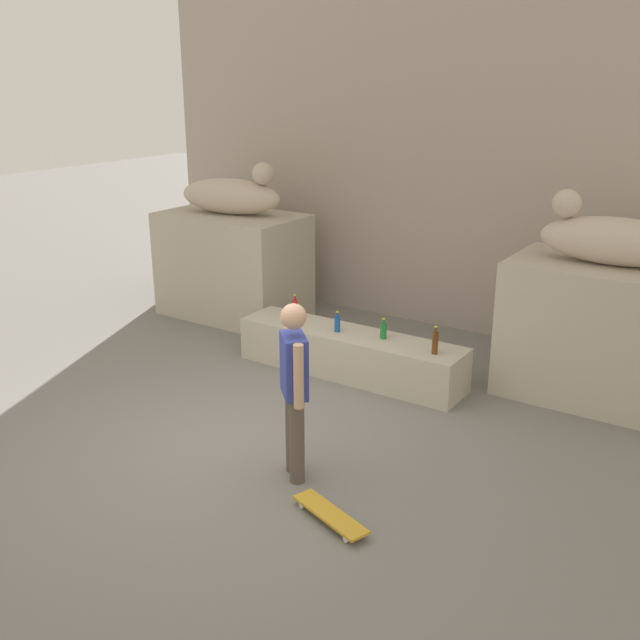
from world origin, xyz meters
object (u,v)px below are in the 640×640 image
Objects in this scene: statue_reclining_left at (233,195)px; statue_reclining_right at (612,239)px; skateboard at (330,514)px; skater at (294,384)px; bottle_green at (383,330)px; bottle_blue at (337,324)px; bottle_red at (295,306)px; bottle_brown at (435,342)px.

statue_reclining_left and statue_reclining_right have the same top height.
statue_reclining_right is 1.97× the size of skateboard.
skater is at bearing -53.55° from statue_reclining_left.
skater reaches higher than bottle_green.
statue_reclining_right reaches higher than skater.
statue_reclining_left is 2.98m from bottle_blue.
statue_reclining_right reaches higher than bottle_blue.
statue_reclining_left is 5.90m from skateboard.
bottle_red is at bearing 9.93° from statue_reclining_right.
bottle_red is (-2.48, 2.99, 0.58)m from skateboard.
bottle_red is at bearing 172.40° from bottle_green.
statue_reclining_left reaches higher than skateboard.
bottle_blue is (-0.58, -0.10, 0.00)m from bottle_green.
bottle_brown is (3.81, -1.11, -1.16)m from statue_reclining_left.
skateboard is 3.17× the size of bottle_blue.
statue_reclining_right reaches higher than bottle_red.
bottle_blue is at bearing 179.32° from bottle_brown.
skater is at bearing 59.07° from statue_reclining_right.
statue_reclining_right is 6.42× the size of bottle_green.
skateboard is 3.25× the size of bottle_green.
bottle_blue is (-1.30, 0.02, -0.03)m from bottle_brown.
statue_reclining_left reaches higher than bottle_brown.
bottle_blue is (2.51, -1.09, -1.19)m from statue_reclining_left.
skater is 6.44× the size of bottle_blue.
bottle_blue is at bearing -170.26° from bottle_green.
statue_reclining_right is at bearing 12.28° from bottle_red.
statue_reclining_left is at bearing -179.39° from skater.
skater reaches higher than bottle_red.
skater is (3.49, -3.36, -0.92)m from statue_reclining_left.
bottle_red is at bearing -35.27° from statue_reclining_left.
bottle_green reaches higher than skateboard.
statue_reclining_right reaches higher than skateboard.
statue_reclining_right reaches higher than bottle_brown.
bottle_red is 1.03× the size of bottle_green.
bottle_green is at bearing -7.60° from bottle_red.
skater is 6.44× the size of bottle_red.
bottle_brown reaches higher than bottle_red.
bottle_brown is 0.73m from bottle_green.
bottle_red is 0.80× the size of bottle_brown.
statue_reclining_right is 4.98× the size of bottle_brown.
bottle_red is (1.67, -0.80, -1.19)m from statue_reclining_left.
bottle_red reaches higher than skateboard.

